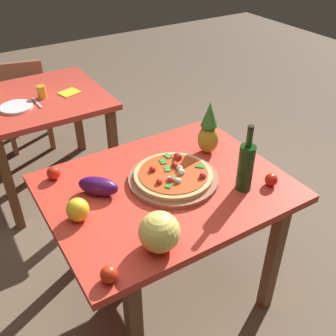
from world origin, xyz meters
TOP-DOWN VIEW (x-y plane):
  - ground_plane at (0.00, 0.00)m, footprint 10.00×10.00m
  - display_table at (0.00, 0.00)m, footprint 1.17×0.92m
  - background_table at (-0.23, 1.37)m, footprint 0.92×0.86m
  - dining_chair at (-0.21, 2.03)m, footprint 0.48×0.48m
  - pizza_board at (0.05, 0.01)m, footprint 0.45×0.45m
  - pizza at (0.05, 0.01)m, footprint 0.39×0.39m
  - wine_bottle at (0.31, -0.22)m, footprint 0.08×0.08m
  - pineapple_left at (0.36, 0.14)m, footprint 0.11×0.11m
  - melon at (-0.24, -0.35)m, footprint 0.17×0.17m
  - bell_pepper at (-0.46, -0.01)m, footprint 0.10×0.10m
  - eggplant at (-0.31, 0.11)m, footprint 0.20×0.21m
  - tomato_beside_pepper at (-0.45, 0.34)m, footprint 0.07×0.07m
  - tomato_at_corner at (0.44, -0.27)m, footprint 0.06×0.06m
  - tomato_near_board at (-0.49, -0.39)m, footprint 0.07×0.07m
  - drinking_glass_juice at (-0.21, 1.34)m, footprint 0.06×0.06m
  - dinner_plate at (-0.41, 1.27)m, footprint 0.22×0.22m
  - knife_utensil at (-0.27, 1.27)m, footprint 0.02×0.18m
  - napkin_folded at (-0.02, 1.32)m, footprint 0.17×0.15m

SIDE VIEW (x-z plane):
  - ground_plane at x=0.00m, z-range 0.00..0.00m
  - dining_chair at x=-0.21m, z-range 0.06..0.91m
  - background_table at x=-0.23m, z-range 0.27..1.03m
  - display_table at x=0.00m, z-range 0.29..1.05m
  - napkin_folded at x=-0.02m, z-range 0.77..0.77m
  - knife_utensil at x=-0.27m, z-range 0.77..0.77m
  - dinner_plate at x=-0.41m, z-range 0.77..0.78m
  - pizza_board at x=0.05m, z-range 0.77..0.79m
  - tomato_at_corner at x=0.44m, z-range 0.77..0.83m
  - tomato_near_board at x=-0.49m, z-range 0.77..0.83m
  - tomato_beside_pepper at x=-0.45m, z-range 0.77..0.83m
  - pizza at x=0.05m, z-range 0.78..0.83m
  - eggplant at x=-0.31m, z-range 0.77..0.86m
  - drinking_glass_juice at x=-0.21m, z-range 0.77..0.86m
  - bell_pepper at x=-0.46m, z-range 0.76..0.87m
  - melon at x=-0.24m, z-range 0.77..0.93m
  - wine_bottle at x=0.31m, z-range 0.72..1.07m
  - pineapple_left at x=0.36m, z-range 0.75..1.05m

